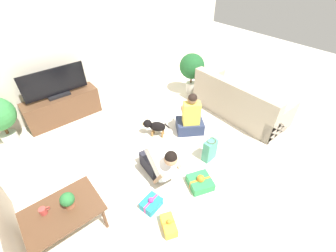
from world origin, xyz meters
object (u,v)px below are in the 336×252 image
at_px(coffee_table, 63,213).
at_px(mug, 43,211).
at_px(potted_plant_corner_right, 192,68).
at_px(person_kneeling, 160,162).
at_px(gift_box_b, 200,182).
at_px(tv, 55,85).
at_px(tv_console, 63,108).
at_px(sofa_right, 239,103).
at_px(gift_bag_a, 210,150).
at_px(dog, 155,126).
at_px(person_sitting, 190,119).
at_px(gift_box_a, 151,204).
at_px(tabletop_plant, 67,200).
at_px(gift_box_c, 169,225).

height_order(coffee_table, mug, mug).
distance_m(potted_plant_corner_right, person_kneeling, 2.84).
bearing_deg(gift_box_b, tv, 107.69).
bearing_deg(tv_console, sofa_right, -36.59).
bearing_deg(gift_bag_a, potted_plant_corner_right, 54.20).
bearing_deg(mug, dog, 19.05).
relative_size(coffee_table, person_sitting, 1.00).
distance_m(person_kneeling, mug, 1.64).
distance_m(sofa_right, gift_box_a, 2.93).
distance_m(gift_box_b, tabletop_plant, 1.89).
relative_size(potted_plant_corner_right, gift_box_a, 3.13).
height_order(potted_plant_corner_right, person_sitting, potted_plant_corner_right).
distance_m(tv, tabletop_plant, 2.63).
bearing_deg(potted_plant_corner_right, mug, -158.62).
bearing_deg(tabletop_plant, person_kneeling, -1.72).
distance_m(gift_box_a, gift_box_b, 0.83).
relative_size(tv_console, potted_plant_corner_right, 1.47).
relative_size(sofa_right, potted_plant_corner_right, 2.00).
bearing_deg(coffee_table, gift_box_c, -38.34).
relative_size(gift_box_b, mug, 3.69).
bearing_deg(tv_console, potted_plant_corner_right, -17.17).
distance_m(person_sitting, mug, 2.83).
bearing_deg(gift_bag_a, person_kneeling, 166.04).
height_order(tv, gift_box_b, tv).
bearing_deg(gift_bag_a, gift_box_b, -150.11).
bearing_deg(person_sitting, person_kneeling, 57.67).
distance_m(gift_box_c, gift_bag_a, 1.46).
relative_size(coffee_table, gift_box_b, 2.01).
bearing_deg(gift_box_b, dog, 82.75).
height_order(tv, dog, tv).
xyz_separation_m(gift_box_b, tabletop_plant, (-1.73, 0.57, 0.52)).
height_order(coffee_table, gift_box_c, coffee_table).
xyz_separation_m(gift_box_c, tabletop_plant, (-0.91, 0.79, 0.52)).
xyz_separation_m(coffee_table, gift_box_c, (1.01, -0.80, -0.35)).
relative_size(tv, potted_plant_corner_right, 1.21).
distance_m(potted_plant_corner_right, gift_box_a, 3.43).
relative_size(gift_box_a, tabletop_plant, 1.44).
height_order(tv, potted_plant_corner_right, tv).
relative_size(coffee_table, potted_plant_corner_right, 0.88).
bearing_deg(dog, gift_box_a, 9.75).
distance_m(coffee_table, person_kneeling, 1.45).
relative_size(gift_box_b, gift_bag_a, 1.01).
distance_m(coffee_table, potted_plant_corner_right, 4.07).
xyz_separation_m(potted_plant_corner_right, person_kneeling, (-2.27, -1.67, -0.32)).
xyz_separation_m(coffee_table, potted_plant_corner_right, (3.72, 1.62, 0.25)).
distance_m(sofa_right, mug, 4.05).
bearing_deg(person_kneeling, tv, 108.26).
bearing_deg(sofa_right, gift_box_b, 112.40).
bearing_deg(dog, gift_bag_a, 65.61).
relative_size(potted_plant_corner_right, person_kneeling, 1.21).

